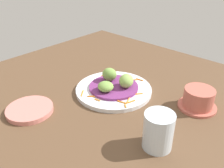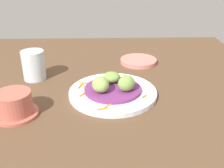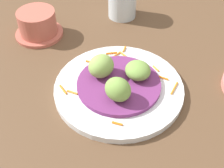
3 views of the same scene
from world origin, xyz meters
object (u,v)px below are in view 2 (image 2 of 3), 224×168
guac_scoop_left (101,85)px  terracotta_bowl (14,105)px  main_plate (113,93)px  side_plate_small (138,61)px  guac_scoop_right (112,77)px  guac_scoop_center (126,83)px  water_glass (34,65)px

guac_scoop_left → terracotta_bowl: 23.69cm
main_plate → side_plate_small: bearing=-22.5°
guac_scoop_right → guac_scoop_center: bearing=-146.8°
main_plate → terracotta_bowl: 27.91cm
guac_scoop_right → water_glass: size_ratio=0.55×
guac_scoop_center → guac_scoop_right: size_ratio=0.95×
main_plate → side_plate_small: same height
guac_scoop_right → main_plate: bearing=-176.8°
guac_scoop_left → guac_scoop_center: (0.41, -7.38, 0.07)cm
guac_scoop_left → guac_scoop_right: (6.60, -3.34, -0.71)cm
water_glass → side_plate_small: bearing=-69.6°
guac_scoop_center → water_glass: size_ratio=0.53×
guac_scoop_left → water_glass: bearing=56.5°
main_plate → side_plate_small: (26.21, -10.83, 0.03)cm
terracotta_bowl → water_glass: water_glass is taller
guac_scoop_right → side_plate_small: size_ratio=0.38×
guac_scoop_left → guac_scoop_center: guac_scoop_center is taller
guac_scoop_center → main_plate: bearing=63.2°
main_plate → terracotta_bowl: bearing=112.0°
guac_scoop_center → side_plate_small: size_ratio=0.36×
main_plate → water_glass: bearing=64.3°
water_glass → main_plate: bearing=-115.7°
side_plate_small → guac_scoop_left: bearing=153.2°
main_plate → terracotta_bowl: (-10.41, 25.79, 2.36)cm
guac_scoop_center → terracotta_bowl: bearing=106.0°
guac_scoop_center → terracotta_bowl: size_ratio=0.43×
side_plate_small → terracotta_bowl: (-36.62, 36.62, 2.34)cm
main_plate → water_glass: size_ratio=2.69×
main_plate → guac_scoop_center: guac_scoop_center is taller
guac_scoop_left → terracotta_bowl: guac_scoop_left is taller
terracotta_bowl → guac_scoop_left: bearing=-70.0°
main_plate → guac_scoop_left: (-2.34, 3.57, 3.89)cm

